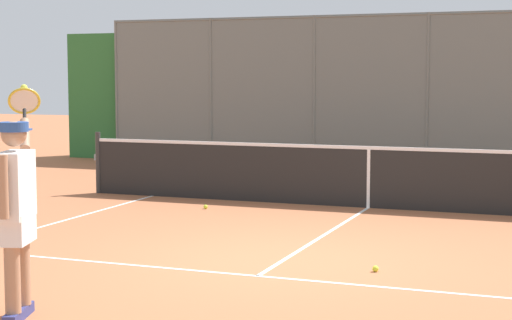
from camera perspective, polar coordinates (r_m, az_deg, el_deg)
ground_plane at (r=9.49m, az=1.75°, el=-6.77°), size 60.00×60.00×0.00m
court_line_markings at (r=8.53m, az=-0.57°, el=-8.16°), size 7.56×8.90×0.01m
fence_backdrop at (r=19.07m, az=11.68°, el=3.99°), size 17.99×1.37×3.38m
tennis_net at (r=13.31m, az=7.53°, el=-1.08°), size 9.72×0.09×1.07m
tennis_player at (r=7.38m, az=-15.74°, el=-2.83°), size 0.78×1.25×1.96m
tennis_ball_by_sideline at (r=9.06m, az=7.98°, el=-7.20°), size 0.07×0.07×0.07m
tennis_ball_mid_court at (r=13.18m, az=-3.39°, el=-3.14°), size 0.07×0.07×0.07m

